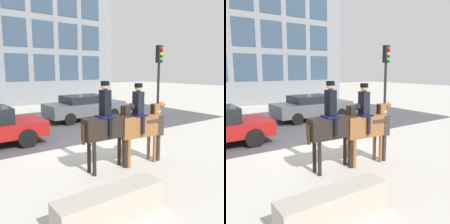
% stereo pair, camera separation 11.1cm
% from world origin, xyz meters
% --- Properties ---
extents(ground_plane, '(80.00, 80.00, 0.00)m').
position_xyz_m(ground_plane, '(0.00, 0.00, 0.00)').
color(ground_plane, beige).
extents(road_surface, '(20.72, 8.50, 0.01)m').
position_xyz_m(road_surface, '(0.00, 4.75, 0.00)').
color(road_surface, '#444447').
rests_on(road_surface, ground_plane).
extents(mounted_horse_lead, '(1.93, 0.65, 2.61)m').
position_xyz_m(mounted_horse_lead, '(-0.45, -2.20, 1.35)').
color(mounted_horse_lead, black).
rests_on(mounted_horse_lead, ground_plane).
extents(mounted_horse_companion, '(1.77, 0.65, 2.52)m').
position_xyz_m(mounted_horse_companion, '(0.66, -2.34, 1.29)').
color(mounted_horse_companion, brown).
rests_on(mounted_horse_companion, ground_plane).
extents(pedestrian_bystander, '(0.87, 0.44, 1.70)m').
position_xyz_m(pedestrian_bystander, '(1.29, -2.44, 1.00)').
color(pedestrian_bystander, '#332D28').
rests_on(pedestrian_bystander, ground_plane).
extents(street_car_far_lane, '(4.64, 2.06, 1.44)m').
position_xyz_m(street_car_far_lane, '(2.74, 4.88, 0.77)').
color(street_car_far_lane, '#51565B').
rests_on(street_car_far_lane, ground_plane).
extents(traffic_light, '(0.24, 0.29, 3.93)m').
position_xyz_m(traffic_light, '(3.44, -0.39, 2.64)').
color(traffic_light, black).
rests_on(traffic_light, ground_plane).
extents(planter_ledge, '(2.30, 0.56, 0.63)m').
position_xyz_m(planter_ledge, '(-1.86, -4.32, 0.31)').
color(planter_ledge, '#ADA393').
rests_on(planter_ledge, ground_plane).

